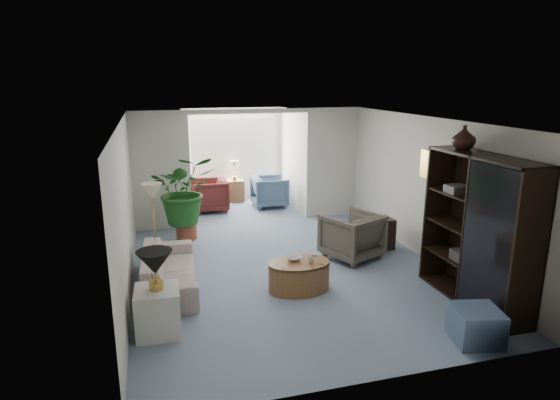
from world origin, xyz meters
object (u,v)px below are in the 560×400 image
object	(u,v)px
table_lamp	(155,263)
cabinet_urn	(464,138)
coffee_table	(299,276)
plant_pot	(187,231)
sunroom_table	(235,191)
coffee_cup	(311,261)
wingback_chair	(352,236)
sofa	(169,269)
entertainment_cabinet	(478,231)
framed_picture	(432,166)
end_table	(158,311)
sunroom_chair_blue	(270,192)
sunroom_chair_maroon	(210,195)
floor_lamp	(152,192)
side_table_dark	(379,234)
coffee_bowl	(294,258)
ottoman	(476,325)

from	to	relation	value
table_lamp	cabinet_urn	world-z (taller)	cabinet_urn
coffee_table	table_lamp	bearing A→B (deg)	-160.88
plant_pot	sunroom_table	size ratio (longest dim) A/B	0.71
coffee_cup	wingback_chair	xyz separation A→B (m)	(1.16, 1.12, -0.08)
sofa	entertainment_cabinet	size ratio (longest dim) A/B	0.94
framed_picture	end_table	xyz separation A→B (m)	(-4.59, -1.27, -1.40)
framed_picture	sunroom_chair_blue	distance (m)	4.79
table_lamp	coffee_table	distance (m)	2.32
table_lamp	sunroom_chair_blue	world-z (taller)	table_lamp
sunroom_chair_maroon	plant_pot	bearing A→B (deg)	-19.52
framed_picture	coffee_table	xyz separation A→B (m)	(-2.51, -0.55, -1.47)
cabinet_urn	end_table	bearing A→B (deg)	-177.40
coffee_cup	entertainment_cabinet	world-z (taller)	entertainment_cabinet
coffee_cup	plant_pot	world-z (taller)	coffee_cup
end_table	plant_pot	size ratio (longest dim) A/B	1.50
sofa	coffee_cup	xyz separation A→B (m)	(2.04, -0.73, 0.20)
floor_lamp	coffee_table	xyz separation A→B (m)	(2.06, -1.84, -1.02)
side_table_dark	sunroom_chair_blue	distance (m)	3.70
sofa	plant_pot	world-z (taller)	sofa
wingback_chair	side_table_dark	bearing A→B (deg)	179.77
floor_lamp	cabinet_urn	world-z (taller)	cabinet_urn
coffee_bowl	coffee_table	bearing A→B (deg)	-63.43
framed_picture	end_table	world-z (taller)	framed_picture
floor_lamp	coffee_bowl	size ratio (longest dim) A/B	1.59
coffee_bowl	coffee_cup	world-z (taller)	coffee_cup
end_table	plant_pot	bearing A→B (deg)	79.94
end_table	coffee_table	bearing A→B (deg)	19.12
coffee_cup	cabinet_urn	bearing A→B (deg)	-11.29
cabinet_urn	plant_pot	size ratio (longest dim) A/B	0.87
framed_picture	entertainment_cabinet	distance (m)	1.71
coffee_bowl	coffee_cup	distance (m)	0.28
end_table	cabinet_urn	bearing A→B (deg)	2.60
floor_lamp	entertainment_cabinet	distance (m)	5.20
coffee_table	sofa	bearing A→B (deg)	161.61
ottoman	sunroom_chair_blue	distance (m)	6.83
sunroom_chair_maroon	coffee_cup	bearing A→B (deg)	10.87
side_table_dark	plant_pot	bearing A→B (deg)	156.07
table_lamp	side_table_dark	world-z (taller)	table_lamp
coffee_table	sunroom_chair_maroon	size ratio (longest dim) A/B	1.11
coffee_bowl	sunroom_chair_blue	distance (m)	4.78
floor_lamp	side_table_dark	distance (m)	4.21
plant_pot	sunroom_chair_maroon	distance (m)	2.09
sunroom_chair_maroon	sunroom_table	world-z (taller)	sunroom_chair_maroon
sunroom_chair_maroon	sunroom_table	xyz separation A→B (m)	(0.75, 0.75, -0.11)
end_table	coffee_table	world-z (taller)	end_table
coffee_cup	sunroom_chair_maroon	size ratio (longest dim) A/B	0.11
wingback_chair	sunroom_table	xyz separation A→B (m)	(-1.29, 4.54, -0.13)
framed_picture	ottoman	size ratio (longest dim) A/B	0.93
framed_picture	sunroom_chair_blue	xyz separation A→B (m)	(-1.74, 4.26, -1.32)
floor_lamp	ottoman	xyz separation A→B (m)	(3.69, -3.80, -1.04)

